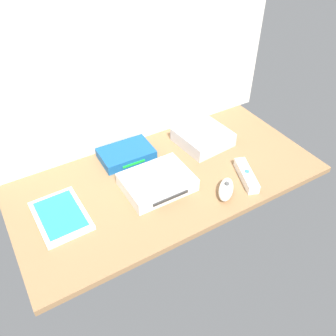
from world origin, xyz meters
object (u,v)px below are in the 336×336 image
at_px(mini_computer, 203,137).
at_px(remote_nunchuk, 226,189).
at_px(game_console, 157,182).
at_px(network_router, 126,154).
at_px(remote_wand, 246,175).
at_px(remote_classic_pad, 153,175).
at_px(game_case, 61,216).

distance_m(mini_computer, remote_nunchuk, 0.27).
height_order(game_console, network_router, game_console).
distance_m(remote_wand, remote_classic_pad, 0.30).
xyz_separation_m(mini_computer, game_case, (-0.56, -0.09, -0.02)).
bearing_deg(remote_nunchuk, remote_classic_pad, -172.40).
bearing_deg(mini_computer, game_case, -170.84).
distance_m(remote_nunchuk, remote_classic_pad, 0.23).
bearing_deg(game_case, game_console, -7.27).
distance_m(game_console, game_case, 0.30).
relative_size(game_case, remote_wand, 1.28).
xyz_separation_m(game_console, mini_computer, (0.26, 0.12, 0.00)).
relative_size(remote_wand, remote_nunchuk, 1.48).
bearing_deg(remote_wand, remote_classic_pad, 178.41).
bearing_deg(game_case, remote_nunchuk, -20.79).
bearing_deg(remote_nunchuk, game_case, -154.02).
relative_size(mini_computer, remote_wand, 1.22).
height_order(game_console, remote_nunchuk, remote_nunchuk).
relative_size(game_console, mini_computer, 1.14).
bearing_deg(network_router, game_console, -82.77).
distance_m(game_case, remote_classic_pad, 0.30).
bearing_deg(game_case, remote_classic_pad, -6.75).
bearing_deg(game_case, network_router, 27.16).
xyz_separation_m(game_case, remote_nunchuk, (0.47, -0.17, 0.01)).
bearing_deg(remote_classic_pad, remote_nunchuk, -52.04).
relative_size(game_case, remote_classic_pad, 1.21).
bearing_deg(remote_wand, game_console, 178.26).
height_order(remote_wand, remote_nunchuk, remote_nunchuk).
bearing_deg(mini_computer, game_console, -154.78).
bearing_deg(network_router, mini_computer, -11.17).
relative_size(remote_wand, remote_classic_pad, 0.95).
bearing_deg(network_router, remote_wand, -44.66).
xyz_separation_m(network_router, remote_nunchuk, (0.18, -0.32, 0.00)).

